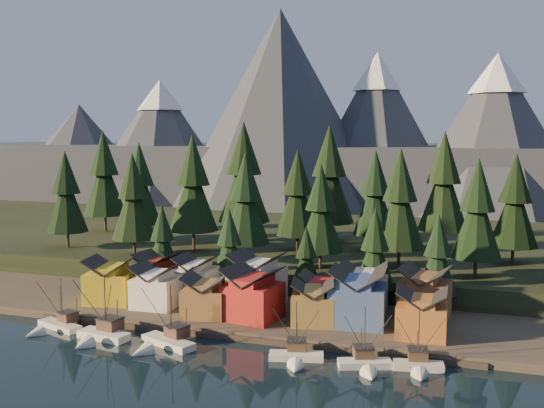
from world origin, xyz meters
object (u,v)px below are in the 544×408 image
(house_back_0, at_px, (157,273))
(house_front_1, at_px, (156,285))
(boat_1, at_px, (99,326))
(house_back_1, at_px, (196,276))
(boat_6, at_px, (419,358))
(house_front_0, at_px, (110,279))
(boat_4, at_px, (296,350))
(boat_5, at_px, (366,356))
(boat_0, at_px, (54,320))
(boat_2, at_px, (163,335))

(house_back_0, bearing_deg, house_front_1, -56.07)
(boat_1, height_order, house_back_1, boat_1)
(boat_6, relative_size, house_front_1, 1.19)
(house_front_1, xyz_separation_m, house_back_1, (4.44, 8.80, 0.12))
(boat_6, distance_m, house_back_1, 51.89)
(house_front_0, xyz_separation_m, house_front_1, (10.33, -0.27, -0.30))
(boat_1, height_order, house_front_1, boat_1)
(boat_4, bearing_deg, boat_5, -12.41)
(house_front_0, bearing_deg, boat_0, -111.30)
(boat_6, bearing_deg, house_back_0, 149.74)
(boat_1, relative_size, boat_6, 1.23)
(house_front_0, bearing_deg, boat_6, -24.38)
(boat_6, relative_size, house_front_0, 0.96)
(house_front_1, bearing_deg, house_back_1, 60.72)
(house_back_0, bearing_deg, house_back_1, 7.54)
(boat_6, bearing_deg, boat_1, 174.68)
(boat_2, relative_size, house_back_0, 1.30)
(boat_0, relative_size, house_back_0, 1.20)
(boat_4, bearing_deg, house_back_1, 125.72)
(boat_0, height_order, boat_4, boat_0)
(boat_6, bearing_deg, boat_4, 177.48)
(boat_2, distance_m, house_front_0, 26.64)
(boat_0, bearing_deg, house_front_1, 66.02)
(boat_5, xyz_separation_m, house_front_1, (-43.68, 14.98, 3.91))
(house_back_0, xyz_separation_m, house_back_1, (8.98, 0.24, -0.09))
(boat_2, height_order, house_back_1, boat_2)
(house_front_1, relative_size, house_back_1, 0.98)
(boat_4, relative_size, house_front_1, 1.20)
(boat_2, distance_m, boat_4, 22.68)
(boat_1, relative_size, house_front_1, 1.46)
(boat_2, height_order, boat_5, boat_2)
(house_front_1, distance_m, house_back_0, 9.69)
(boat_5, height_order, house_front_0, house_front_0)
(boat_2, xyz_separation_m, house_back_0, (-14.75, 24.74, 4.03))
(boat_0, height_order, house_front_1, house_front_1)
(boat_2, relative_size, house_back_1, 1.33)
(boat_4, relative_size, house_front_0, 0.96)
(boat_0, xyz_separation_m, boat_6, (63.96, 1.03, 0.22))
(boat_2, distance_m, boat_6, 41.15)
(boat_0, distance_m, house_back_0, 24.60)
(boat_2, xyz_separation_m, house_front_1, (-10.21, 16.18, 3.83))
(boat_1, bearing_deg, boat_6, 12.32)
(boat_1, height_order, boat_4, boat_1)
(boat_0, distance_m, house_front_1, 19.52)
(boat_0, distance_m, boat_1, 11.27)
(boat_5, height_order, house_back_1, house_back_1)
(house_back_0, bearing_deg, boat_4, -26.51)
(boat_5, height_order, house_front_1, house_front_1)
(house_back_1, bearing_deg, house_front_1, -115.60)
(boat_1, distance_m, boat_4, 34.59)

